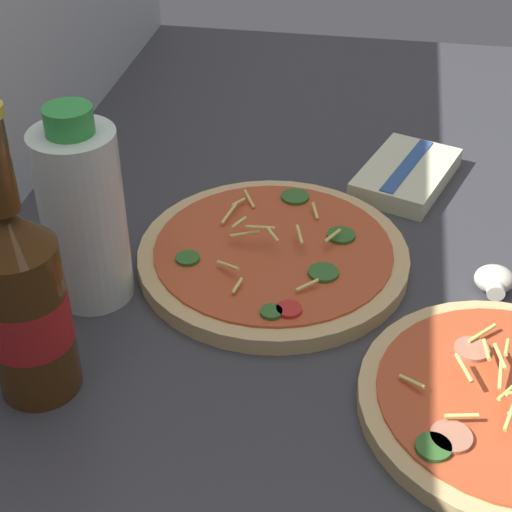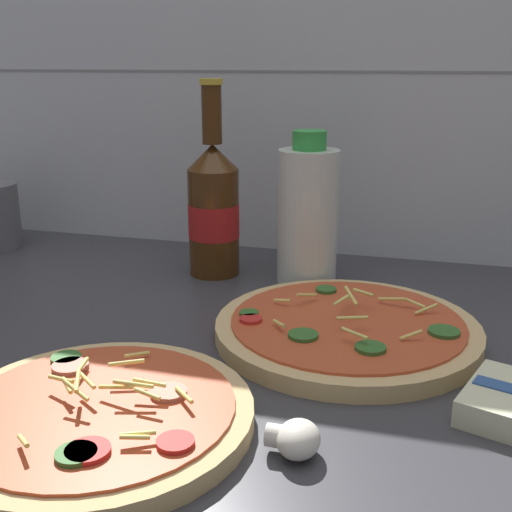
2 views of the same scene
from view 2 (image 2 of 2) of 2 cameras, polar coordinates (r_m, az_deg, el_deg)
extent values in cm
cube|color=#38383D|center=(62.47, -4.76, -12.04)|extent=(160.00, 90.00, 2.50)
cube|color=silver|center=(98.53, 4.29, 16.07)|extent=(160.00, 1.00, 60.00)
cube|color=gray|center=(97.99, 4.23, 16.07)|extent=(156.80, 0.16, 0.30)
cylinder|color=tan|center=(56.12, -13.84, -13.71)|extent=(25.86, 25.86, 1.62)
cylinder|color=#C14C28|center=(55.64, -13.91, -12.86)|extent=(22.76, 22.76, 0.30)
cylinder|color=#336628|center=(49.55, -15.70, -16.58)|extent=(3.05, 3.05, 0.40)
cylinder|color=#B7755B|center=(55.91, -7.78, -11.92)|extent=(3.15, 3.15, 0.40)
cylinder|color=#336628|center=(63.78, -16.53, -8.69)|extent=(2.86, 2.86, 0.40)
cylinder|color=red|center=(49.64, -14.73, -16.42)|extent=(3.34, 3.34, 0.40)
cylinder|color=#B7755B|center=(62.09, -16.17, -9.39)|extent=(3.36, 3.36, 0.40)
cylinder|color=red|center=(49.41, -7.17, -16.11)|extent=(2.86, 2.86, 0.40)
cylinder|color=#EADB6B|center=(54.43, -10.85, -11.11)|extent=(3.41, 0.94, 0.69)
cylinder|color=#EADB6B|center=(55.13, -15.59, -10.68)|extent=(1.66, 2.88, 0.63)
cylinder|color=#EADB6B|center=(49.17, -10.21, -15.65)|extent=(2.22, 0.94, 0.40)
cylinder|color=#EADB6B|center=(49.59, -10.06, -15.36)|extent=(2.52, 1.56, 0.48)
cylinder|color=#EADB6B|center=(50.83, -19.99, -15.18)|extent=(2.07, 1.88, 0.82)
cylinder|color=#EADB6B|center=(60.36, -15.17, -9.36)|extent=(0.91, 2.76, 0.38)
cylinder|color=#EADB6B|center=(62.04, -10.52, -8.59)|extent=(1.79, 2.29, 0.77)
cylinder|color=#EADB6B|center=(56.33, -16.46, -10.97)|extent=(1.92, 1.85, 0.61)
cylinder|color=#EADB6B|center=(54.33, -6.42, -12.17)|extent=(2.56, 2.64, 0.65)
cylinder|color=#EADB6B|center=(54.40, -15.74, -11.41)|extent=(2.87, 1.35, 1.18)
cylinder|color=#EADB6B|center=(55.00, -9.46, -11.04)|extent=(2.88, 0.57, 0.64)
cylinder|color=#EADB6B|center=(55.31, -12.33, -11.31)|extent=(3.36, 0.68, 0.96)
cylinder|color=#EADB6B|center=(56.07, -14.78, -10.64)|extent=(2.38, 1.85, 0.58)
cylinder|color=#EADB6B|center=(53.35, -9.63, -12.01)|extent=(2.42, 0.82, 0.63)
cylinder|color=#EADB6B|center=(57.73, -11.43, -9.27)|extent=(3.02, 1.56, 0.56)
cylinder|color=#EADB6B|center=(57.30, -16.95, -10.42)|extent=(2.97, 1.29, 0.73)
cylinder|color=tan|center=(70.91, 8.07, -6.54)|extent=(28.69, 28.69, 1.80)
cylinder|color=#C14C28|center=(70.50, 8.11, -5.76)|extent=(25.24, 25.24, 0.30)
cylinder|color=#336628|center=(78.56, 6.25, -2.99)|extent=(2.52, 2.52, 0.40)
cylinder|color=#336628|center=(65.73, 4.21, -7.03)|extent=(3.10, 3.10, 0.40)
cylinder|color=#336628|center=(63.81, 10.14, -8.04)|extent=(3.05, 3.05, 0.40)
cylinder|color=red|center=(69.40, -0.46, -5.64)|extent=(2.46, 2.46, 0.40)
cylinder|color=#336628|center=(70.97, -0.63, -5.11)|extent=(2.14, 2.14, 0.40)
cylinder|color=#336628|center=(69.12, 16.37, -6.47)|extent=(3.23, 3.23, 0.40)
cylinder|color=#EADB6B|center=(70.92, 8.44, -3.50)|extent=(1.96, 3.03, 1.26)
cylinder|color=#EADB6B|center=(74.53, 13.99, -4.10)|extent=(2.39, 1.38, 0.73)
cylinder|color=#EADB6B|center=(67.39, 8.54, -5.45)|extent=(3.22, 1.28, 0.42)
cylinder|color=#EADB6B|center=(75.08, 12.01, -3.76)|extent=(3.27, 1.34, 1.01)
cylinder|color=#EADB6B|center=(73.61, 2.34, -3.97)|extent=(2.11, 0.91, 0.70)
cylinder|color=#EADB6B|center=(67.27, 2.05, -6.00)|extent=(1.86, 2.23, 0.71)
cylinder|color=#EADB6B|center=(74.30, 4.53, -3.48)|extent=(2.08, 2.73, 1.08)
cylinder|color=#EADB6B|center=(73.59, 14.88, -4.57)|extent=(2.55, 1.82, 1.09)
cylinder|color=#EADB6B|center=(72.66, 8.27, -3.62)|extent=(0.69, 3.13, 1.04)
cylinder|color=#EADB6B|center=(66.45, 13.63, -6.83)|extent=(2.28, 1.16, 1.09)
cylinder|color=#EADB6B|center=(64.31, 8.77, -6.80)|extent=(2.86, 1.66, 0.55)
cylinder|color=#EADB6B|center=(69.72, 7.56, -3.93)|extent=(1.67, 1.71, 1.00)
cylinder|color=#EADB6B|center=(73.30, 9.53, -3.22)|extent=(2.53, 1.37, 0.50)
cylinder|color=#47280F|center=(89.53, -3.77, 2.99)|extent=(7.06, 7.06, 14.81)
cone|color=#47280F|center=(87.78, -3.88, 8.79)|extent=(7.06, 7.06, 3.46)
cylinder|color=#47280F|center=(87.16, -3.96, 12.42)|extent=(2.68, 2.68, 7.70)
cylinder|color=gold|center=(86.93, -4.02, 15.22)|extent=(3.08, 3.08, 0.80)
cylinder|color=red|center=(89.46, -3.77, 3.18)|extent=(7.13, 7.13, 4.74)
cylinder|color=silver|center=(85.63, 4.61, 3.42)|extent=(8.05, 8.05, 17.99)
cylinder|color=green|center=(83.84, 4.78, 10.23)|extent=(4.43, 4.43, 2.45)
cylinder|color=white|center=(51.11, 1.95, -15.70)|extent=(1.81, 1.81, 1.81)
ellipsoid|color=silver|center=(50.83, 3.78, -15.94)|extent=(3.41, 4.01, 2.81)
camera|label=1|loc=(0.95, -41.92, 25.93)|focal=55.00mm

